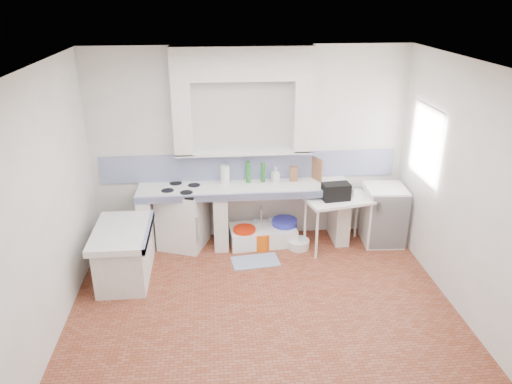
{
  "coord_description": "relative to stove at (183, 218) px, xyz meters",
  "views": [
    {
      "loc": [
        -0.52,
        -4.67,
        3.48
      ],
      "look_at": [
        0.0,
        1.0,
        1.1
      ],
      "focal_mm": 34.24,
      "sensor_mm": 36.0,
      "label": 1
    }
  ],
  "objects": [
    {
      "name": "cutting_board",
      "position": [
        1.96,
        0.12,
        0.64
      ],
      "size": [
        0.11,
        0.23,
        0.33
      ],
      "primitive_type": "cube",
      "rotation": [
        0.0,
        0.0,
        0.39
      ],
      "color": "#98623C",
      "rests_on": "counter_slab"
    },
    {
      "name": "sink",
      "position": [
        1.15,
        -0.05,
        -0.31
      ],
      "size": [
        0.99,
        0.59,
        0.23
      ],
      "primitive_type": "cube",
      "rotation": [
        0.0,
        0.0,
        0.08
      ],
      "color": "white",
      "rests_on": "ground"
    },
    {
      "name": "water_bottle_b",
      "position": [
        1.3,
        0.12,
        -0.27
      ],
      "size": [
        0.11,
        0.11,
        0.32
      ],
      "primitive_type": "cylinder",
      "rotation": [
        0.0,
        0.0,
        0.39
      ],
      "color": "silver",
      "rests_on": "ground"
    },
    {
      "name": "fridge",
      "position": [
        2.91,
        -0.17,
        0.0
      ],
      "size": [
        0.6,
        0.6,
        0.86
      ],
      "primitive_type": "cube",
      "rotation": [
        0.0,
        0.0,
        -0.07
      ],
      "color": "white",
      "rests_on": "ground"
    },
    {
      "name": "bucket_red",
      "position": [
        0.88,
        -0.15,
        -0.28
      ],
      "size": [
        0.42,
        0.42,
        0.3
      ],
      "primitive_type": "cylinder",
      "rotation": [
        0.0,
        0.0,
        -0.35
      ],
      "color": "red",
      "rests_on": "ground"
    },
    {
      "name": "basin_white",
      "position": [
        1.65,
        -0.25,
        -0.37
      ],
      "size": [
        0.36,
        0.36,
        0.12
      ],
      "primitive_type": "cylinder",
      "rotation": [
        0.0,
        0.0,
        0.14
      ],
      "color": "white",
      "rests_on": "ground"
    },
    {
      "name": "bucket_blue",
      "position": [
        1.48,
        -0.01,
        -0.26
      ],
      "size": [
        0.45,
        0.45,
        0.34
      ],
      "primitive_type": "cylinder",
      "rotation": [
        0.0,
        0.0,
        0.28
      ],
      "color": "#2930B7",
      "rests_on": "ground"
    },
    {
      "name": "floor",
      "position": [
        0.99,
        -1.73,
        -0.43
      ],
      "size": [
        4.5,
        4.5,
        0.0
      ],
      "primitive_type": "plane",
      "color": "brown",
      "rests_on": "ground"
    },
    {
      "name": "ceiling",
      "position": [
        0.99,
        -1.73,
        2.37
      ],
      "size": [
        4.5,
        4.5,
        0.0
      ],
      "primitive_type": "plane",
      "rotation": [
        3.14,
        0.0,
        0.0
      ],
      "color": "white",
      "rests_on": "ground"
    },
    {
      "name": "knife_block",
      "position": [
        1.61,
        0.12,
        0.58
      ],
      "size": [
        0.12,
        0.1,
        0.22
      ],
      "primitive_type": "cube",
      "rotation": [
        0.0,
        0.0,
        -0.09
      ],
      "color": "#98623C",
      "rests_on": "counter_slab"
    },
    {
      "name": "stove",
      "position": [
        0.0,
        0.0,
        0.0
      ],
      "size": [
        0.77,
        0.76,
        0.86
      ],
      "primitive_type": "cube",
      "rotation": [
        0.0,
        0.0,
        -0.35
      ],
      "color": "white",
      "rests_on": "ground"
    },
    {
      "name": "peninsula_top",
      "position": [
        -0.71,
        -0.83,
        0.23
      ],
      "size": [
        0.7,
        1.1,
        0.08
      ],
      "primitive_type": "cube",
      "color": "white",
      "rests_on": "ground"
    },
    {
      "name": "side_table",
      "position": [
        2.2,
        -0.28,
        -0.04
      ],
      "size": [
        1.01,
        0.69,
        0.04
      ],
      "primitive_type": "cube",
      "rotation": [
        0.0,
        0.0,
        0.21
      ],
      "color": "white",
      "rests_on": "ground"
    },
    {
      "name": "peninsula_lip",
      "position": [
        -0.38,
        -0.83,
        0.23
      ],
      "size": [
        0.04,
        1.1,
        0.1
      ],
      "primitive_type": "cube",
      "color": "navy",
      "rests_on": "ground"
    },
    {
      "name": "water_bottle_a",
      "position": [
        1.06,
        0.12,
        -0.28
      ],
      "size": [
        0.09,
        0.09,
        0.3
      ],
      "primitive_type": "cylinder",
      "rotation": [
        0.0,
        0.0,
        0.06
      ],
      "color": "silver",
      "rests_on": "ground"
    },
    {
      "name": "backsplash",
      "position": [
        0.99,
        0.26,
        0.67
      ],
      "size": [
        4.27,
        0.03,
        0.4
      ],
      "primitive_type": "cube",
      "color": "navy",
      "rests_on": "ground"
    },
    {
      "name": "lace_valance",
      "position": [
        3.27,
        -0.53,
        1.55
      ],
      "size": [
        0.01,
        0.84,
        0.24
      ],
      "primitive_type": "cube",
      "color": "white",
      "rests_on": "ground"
    },
    {
      "name": "peninsula_base",
      "position": [
        -0.71,
        -0.83,
        -0.12
      ],
      "size": [
        0.6,
        1.0,
        0.62
      ],
      "primitive_type": "cube",
      "color": "silver",
      "rests_on": "ground"
    },
    {
      "name": "wall_back",
      "position": [
        0.99,
        0.27,
        0.97
      ],
      "size": [
        4.5,
        0.0,
        4.5
      ],
      "primitive_type": "plane",
      "rotation": [
        1.57,
        0.0,
        0.0
      ],
      "color": "silver",
      "rests_on": "ground"
    },
    {
      "name": "paper_towel",
      "position": [
        0.62,
        0.12,
        0.6
      ],
      "size": [
        0.15,
        0.15,
        0.26
      ],
      "primitive_type": "cylinder",
      "rotation": [
        0.0,
        0.0,
        0.16
      ],
      "color": "white",
      "rests_on": "counter_slab"
    },
    {
      "name": "counter_pier_mid",
      "position": [
        0.54,
        -0.03,
        -0.02
      ],
      "size": [
        0.2,
        0.55,
        0.82
      ],
      "primitive_type": "cube",
      "color": "silver",
      "rests_on": "ground"
    },
    {
      "name": "counter_pier_right",
      "position": [
        2.29,
        -0.03,
        -0.02
      ],
      "size": [
        0.2,
        0.55,
        0.82
      ],
      "primitive_type": "cube",
      "color": "silver",
      "rests_on": "ground"
    },
    {
      "name": "green_bottle_b",
      "position": [
        1.17,
        0.12,
        0.61
      ],
      "size": [
        0.08,
        0.08,
        0.28
      ],
      "primitive_type": "cylinder",
      "rotation": [
        0.0,
        0.0,
        -0.32
      ],
      "color": "#236B25",
      "rests_on": "counter_slab"
    },
    {
      "name": "wall_left",
      "position": [
        -1.26,
        -1.73,
        0.97
      ],
      "size": [
        0.0,
        4.5,
        4.5
      ],
      "primitive_type": "plane",
      "rotation": [
        1.57,
        0.0,
        1.57
      ],
      "color": "silver",
      "rests_on": "ground"
    },
    {
      "name": "counter_pier_left",
      "position": [
        -0.51,
        -0.03,
        -0.02
      ],
      "size": [
        0.2,
        0.55,
        0.82
      ],
      "primitive_type": "cube",
      "color": "silver",
      "rests_on": "ground"
    },
    {
      "name": "wall_right",
      "position": [
        3.24,
        -1.73,
        0.97
      ],
      "size": [
        0.0,
        4.5,
        4.5
      ],
      "primitive_type": "plane",
      "rotation": [
        1.57,
        0.0,
        -1.57
      ],
      "color": "silver",
      "rests_on": "ground"
    },
    {
      "name": "alcove_mass",
      "position": [
        0.89,
        0.15,
        2.15
      ],
      "size": [
        1.9,
        0.25,
        0.45
      ],
      "primitive_type": "cube",
      "color": "silver",
      "rests_on": "ground"
    },
    {
      "name": "green_bottle_a",
      "position": [
        0.96,
        0.12,
        0.63
      ],
      "size": [
        0.07,
        0.07,
        0.31
      ],
      "primitive_type": "cylinder",
      "rotation": [
        0.0,
        0.0,
        -0.01
      ],
      "color": "#236B25",
      "rests_on": "counter_slab"
    },
    {
      "name": "bucket_orange",
      "position": [
        1.12,
        -0.21,
        -0.3
      ],
      "size": [
        0.29,
        0.29,
        0.25
      ],
      "primitive_type": "cylinder",
      "rotation": [
        0.0,
        0.0,
        -0.09
      ],
      "color": "#EF5C09",
      "rests_on": "ground"
    },
    {
      "name": "soap_bottle",
      "position": [
        1.35,
        0.12,
        0.58
      ],
      "size": [
        0.12,
        0.13,
        0.21
      ],
      "primitive_type": "imported",
      "rotation": [
        0.0,
        0.0,
        0.34
      ],
      "color": "white",
      "rests_on": "counter_slab"
    },
    {
      "name": "wall_front",
      "position": [
        0.99,
        -3.73,
        0.97
      ],
      "size": [
        4.5,
        0.0,
        4.5
      ],
      "primitive_type": "plane",
      "rotation": [
        -1.57,
        0.0,
        0.0
      ],
      "color": "silver",
      "rests_on": "ground"
    },
    {
      "name": "black_bag",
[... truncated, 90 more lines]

